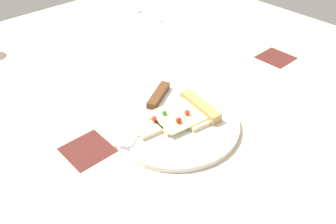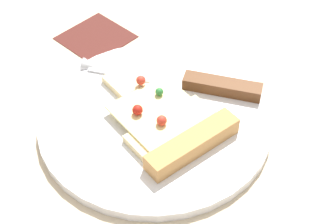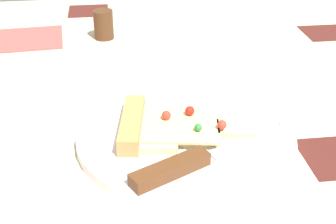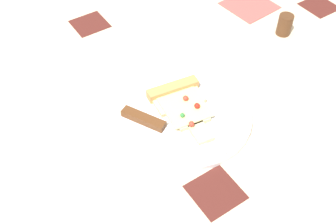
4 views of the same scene
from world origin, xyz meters
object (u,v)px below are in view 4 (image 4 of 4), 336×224
at_px(plate, 186,115).
at_px(napkin, 250,5).
at_px(knife, 162,127).
at_px(pepper_shaker, 285,25).
at_px(pizza_slice, 181,103).

relative_size(plate, napkin, 2.19).
bearing_deg(knife, pepper_shaker, 165.71).
xyz_separation_m(plate, pizza_slice, (0.03, -0.00, 0.01)).
bearing_deg(napkin, plate, 121.88).
bearing_deg(plate, knife, 97.01).
bearing_deg(knife, pizza_slice, 177.30).
bearing_deg(pizza_slice, plate, 89.77).
bearing_deg(knife, plate, 159.20).
distance_m(pizza_slice, napkin, 0.46).
distance_m(knife, napkin, 0.54).
bearing_deg(pepper_shaker, pizza_slice, 101.19).
xyz_separation_m(knife, pepper_shaker, (0.11, -0.46, 0.01)).
bearing_deg(pizza_slice, knife, 33.83).
relative_size(pizza_slice, napkin, 1.41).
bearing_deg(pepper_shaker, plate, 104.63).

